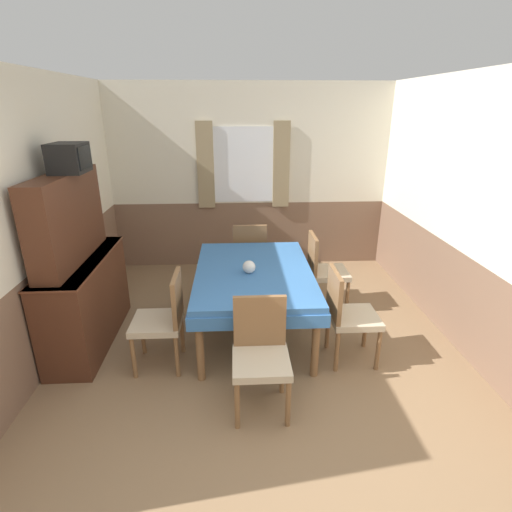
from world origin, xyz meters
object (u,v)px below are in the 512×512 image
object	(u,v)px
chair_head_near	(261,351)
chair_right_far	(323,269)
chair_left_near	(164,317)
chair_head_window	(250,253)
vase	(249,267)
dining_table	(254,279)
sideboard	(81,277)
tv	(69,158)
chair_right_near	(347,312)

from	to	relation	value
chair_head_near	chair_right_far	xyz separation A→B (m)	(0.84, 1.64, 0.00)
chair_left_near	chair_head_window	bearing A→B (deg)	-27.19
chair_head_window	vase	xyz separation A→B (m)	(-0.05, -1.18, 0.29)
chair_head_window	dining_table	bearing A→B (deg)	-90.00
vase	sideboard	bearing A→B (deg)	179.93
chair_right_far	sideboard	xyz separation A→B (m)	(-2.54, -0.60, 0.22)
dining_table	chair_left_near	xyz separation A→B (m)	(-0.84, -0.53, -0.12)
sideboard	vase	size ratio (longest dim) A/B	13.31
chair_head_window	sideboard	bearing A→B (deg)	-145.20
chair_right_far	tv	distance (m)	2.89
chair_left_near	tv	xyz separation A→B (m)	(-0.81, 0.51, 1.35)
chair_head_near	sideboard	world-z (taller)	sideboard
chair_head_near	tv	distance (m)	2.40
dining_table	chair_head_window	world-z (taller)	chair_head_window
dining_table	chair_right_near	distance (m)	1.00
chair_head_near	chair_right_far	world-z (taller)	same
dining_table	chair_right_far	bearing A→B (deg)	32.18
chair_right_near	tv	size ratio (longest dim) A/B	2.50
chair_head_window	vase	distance (m)	1.22
tv	vase	distance (m)	1.92
chair_head_near	sideboard	size ratio (longest dim) A/B	0.53
vase	chair_left_near	bearing A→B (deg)	-150.24
chair_right_far	tv	xyz separation A→B (m)	(-2.49, -0.55, 1.35)
chair_head_near	sideboard	distance (m)	2.00
chair_right_far	dining_table	bearing A→B (deg)	-57.82
chair_right_far	chair_left_near	world-z (taller)	same
tv	sideboard	bearing A→B (deg)	-130.37
chair_head_near	vase	xyz separation A→B (m)	(-0.05, 1.03, 0.29)
chair_left_near	tv	distance (m)	1.66
chair_right_near	vase	xyz separation A→B (m)	(-0.89, 0.45, 0.29)
chair_right_far	chair_left_near	bearing A→B (deg)	-57.82
sideboard	tv	distance (m)	1.13
dining_table	sideboard	xyz separation A→B (m)	(-1.70, -0.08, 0.10)
tv	chair_right_near	bearing A→B (deg)	-11.57
chair_left_near	sideboard	distance (m)	1.00
dining_table	tv	xyz separation A→B (m)	(-1.65, -0.02, 1.23)
dining_table	vase	distance (m)	0.19
chair_head_near	chair_left_near	distance (m)	1.02
chair_right_far	chair_right_near	size ratio (longest dim) A/B	1.00
chair_right_far	chair_head_near	bearing A→B (deg)	-27.19
chair_head_window	tv	distance (m)	2.41
chair_right_near	chair_head_near	bearing A→B (deg)	-55.45
chair_right_far	vase	bearing A→B (deg)	-55.78
chair_right_far	chair_left_near	distance (m)	1.98
tv	dining_table	bearing A→B (deg)	0.63
chair_left_near	tv	bearing A→B (deg)	57.87
chair_head_near	vase	bearing A→B (deg)	-87.17
chair_head_near	chair_head_window	world-z (taller)	same
chair_right_near	chair_left_near	xyz separation A→B (m)	(-1.68, 0.00, 0.00)
dining_table	chair_head_window	xyz separation A→B (m)	(-0.00, 1.11, -0.12)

